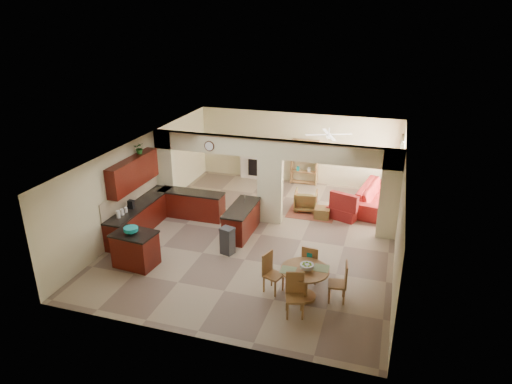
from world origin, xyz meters
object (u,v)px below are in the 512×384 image
(dining_table, at_px, (304,279))
(sofa, at_px, (377,197))
(kitchen_island, at_px, (136,249))
(armchair, at_px, (306,200))

(dining_table, relative_size, sofa, 0.42)
(kitchen_island, bearing_deg, armchair, 59.00)
(dining_table, height_order, sofa, sofa)
(sofa, height_order, armchair, sofa)
(dining_table, bearing_deg, sofa, 77.49)
(armchair, bearing_deg, sofa, -163.68)
(sofa, xyz_separation_m, armchair, (-2.36, -0.95, -0.05))
(armchair, bearing_deg, dining_table, 95.45)
(kitchen_island, height_order, dining_table, kitchen_island)
(kitchen_island, relative_size, sofa, 0.43)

